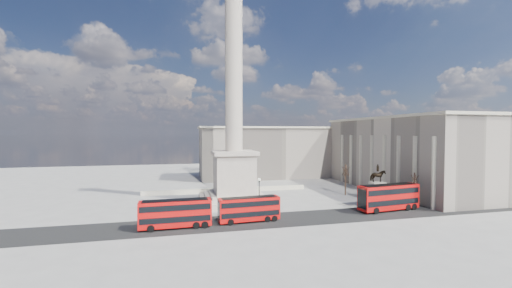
{
  "coord_description": "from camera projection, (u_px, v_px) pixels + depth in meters",
  "views": [
    {
      "loc": [
        -10.61,
        -59.98,
        14.64
      ],
      "look_at": [
        4.25,
        2.89,
        12.3
      ],
      "focal_mm": 22.0,
      "sensor_mm": 36.0,
      "label": 1
    }
  ],
  "objects": [
    {
      "name": "ground",
      "position": [
        238.0,
        207.0,
        61.3
      ],
      "size": [
        180.0,
        180.0,
        0.0
      ],
      "primitive_type": "plane",
      "color": "gray",
      "rests_on": "ground"
    },
    {
      "name": "asphalt_road",
      "position": [
        278.0,
        220.0,
        52.73
      ],
      "size": [
        120.0,
        9.0,
        0.01
      ],
      "primitive_type": "cube",
      "color": "black",
      "rests_on": "ground"
    },
    {
      "name": "nelsons_column",
      "position": [
        234.0,
        141.0,
        65.7
      ],
      "size": [
        14.0,
        14.0,
        49.85
      ],
      "color": "#BDAF9D",
      "rests_on": "ground"
    },
    {
      "name": "balustrade_wall",
      "position": [
        227.0,
        190.0,
        76.84
      ],
      "size": [
        40.0,
        0.6,
        1.1
      ],
      "primitive_type": "cube",
      "color": "beige",
      "rests_on": "ground"
    },
    {
      "name": "building_east",
      "position": [
        403.0,
        153.0,
        81.04
      ],
      "size": [
        19.0,
        46.0,
        18.6
      ],
      "color": "#BEB09C",
      "rests_on": "ground"
    },
    {
      "name": "building_northeast",
      "position": [
        276.0,
        152.0,
        104.5
      ],
      "size": [
        51.0,
        17.0,
        16.6
      ],
      "color": "#BEB09C",
      "rests_on": "ground"
    },
    {
      "name": "red_bus_a",
      "position": [
        176.0,
        213.0,
        47.96
      ],
      "size": [
        10.82,
        2.74,
        4.37
      ],
      "rotation": [
        0.0,
        0.0,
        0.02
      ],
      "color": "red",
      "rests_on": "ground"
    },
    {
      "name": "red_bus_b",
      "position": [
        249.0,
        209.0,
        51.39
      ],
      "size": [
        10.21,
        3.01,
        4.09
      ],
      "rotation": [
        0.0,
        0.0,
        0.07
      ],
      "color": "red",
      "rests_on": "ground"
    },
    {
      "name": "red_bus_c",
      "position": [
        389.0,
        197.0,
        58.75
      ],
      "size": [
        12.43,
        4.22,
        4.94
      ],
      "rotation": [
        0.0,
        0.0,
        0.12
      ],
      "color": "red",
      "rests_on": "ground"
    },
    {
      "name": "victorian_lamp",
      "position": [
        259.0,
        192.0,
        57.69
      ],
      "size": [
        0.54,
        0.54,
        6.29
      ],
      "rotation": [
        0.0,
        0.0,
        0.22
      ],
      "color": "black",
      "rests_on": "ground"
    },
    {
      "name": "equestrian_statue",
      "position": [
        377.0,
        189.0,
        66.44
      ],
      "size": [
        3.79,
        2.84,
        7.94
      ],
      "color": "beige",
      "rests_on": "ground"
    },
    {
      "name": "bare_tree_near",
      "position": [
        415.0,
        178.0,
        62.6
      ],
      "size": [
        1.6,
        1.6,
        7.01
      ],
      "rotation": [
        0.0,
        0.0,
        -0.13
      ],
      "color": "#332319",
      "rests_on": "ground"
    },
    {
      "name": "bare_tree_mid",
      "position": [
        346.0,
        170.0,
        73.26
      ],
      "size": [
        2.0,
        2.0,
        7.59
      ],
      "rotation": [
        0.0,
        0.0,
        -0.4
      ],
      "color": "#332319",
      "rests_on": "ground"
    },
    {
      "name": "bare_tree_far",
      "position": [
        363.0,
        163.0,
        85.77
      ],
      "size": [
        1.95,
        1.95,
        7.96
      ],
      "rotation": [
        0.0,
        0.0,
        0.21
      ],
      "color": "#332319",
      "rests_on": "ground"
    },
    {
      "name": "pedestrian_walking",
      "position": [
        365.0,
        201.0,
        63.11
      ],
      "size": [
        0.66,
        0.44,
        1.81
      ],
      "primitive_type": "imported",
      "rotation": [
        0.0,
        0.0,
        -0.01
      ],
      "color": "#242A29",
      "rests_on": "ground"
    },
    {
      "name": "pedestrian_standing",
      "position": [
        387.0,
        203.0,
        61.5
      ],
      "size": [
        0.83,
        0.66,
        1.66
      ],
      "primitive_type": "imported",
      "rotation": [
        0.0,
        0.0,
        3.18
      ],
      "color": "#242A29",
      "rests_on": "ground"
    },
    {
      "name": "pedestrian_crossing",
      "position": [
        265.0,
        209.0,
        57.22
      ],
      "size": [
        0.83,
        0.96,
        1.55
      ],
      "primitive_type": "imported",
      "rotation": [
        0.0,
        0.0,
        2.19
      ],
      "color": "#242A29",
      "rests_on": "ground"
    }
  ]
}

